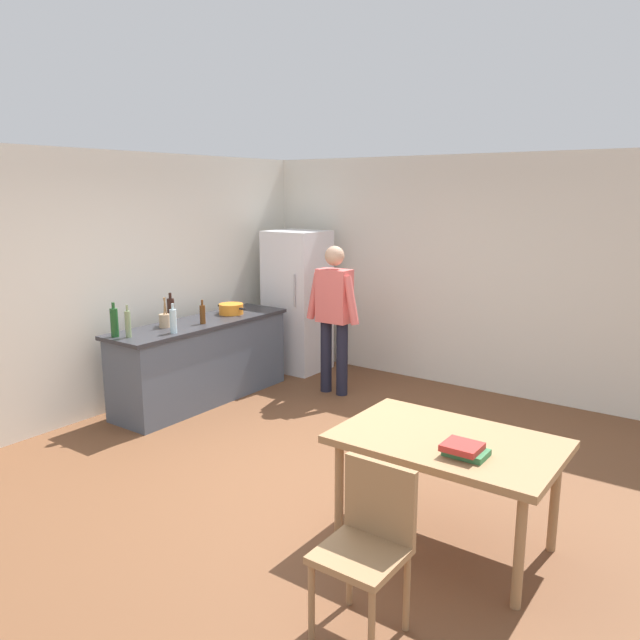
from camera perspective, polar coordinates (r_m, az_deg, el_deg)
name	(u,v)px	position (r m, az deg, el deg)	size (l,w,h in m)	color
ground_plane	(303,472)	(5.28, -1.61, -13.91)	(14.00, 14.00, 0.00)	brown
wall_back	(456,273)	(7.43, 12.50, 4.29)	(6.40, 0.12, 2.70)	silver
wall_left	(117,282)	(6.84, -18.27, 3.34)	(0.12, 5.60, 2.70)	silver
kitchen_counter	(202,361)	(6.95, -10.84, -3.73)	(0.64, 2.20, 0.90)	#4C5666
refrigerator	(297,301)	(7.94, -2.10, 1.76)	(0.70, 0.67, 1.80)	white
person	(334,310)	(6.94, 1.31, 0.93)	(0.70, 0.22, 1.70)	#1E1E2D
dining_table	(447,449)	(4.12, 11.71, -11.64)	(1.40, 0.90, 0.75)	#9E754C
chair	(369,537)	(3.41, 4.53, -19.36)	(0.42, 0.42, 0.91)	#9E754C
cooking_pot	(231,309)	(7.17, -8.23, 1.03)	(0.40, 0.28, 0.12)	orange
utensil_jar	(165,320)	(6.60, -14.20, 0.00)	(0.11, 0.11, 0.32)	tan
bottle_beer_brown	(203,314)	(6.69, -10.82, 0.55)	(0.06, 0.06, 0.26)	#5B3314
bottle_water_clear	(173,321)	(6.31, -13.43, -0.07)	(0.07, 0.07, 0.30)	silver
bottle_wine_dark	(171,311)	(6.73, -13.64, 0.83)	(0.08, 0.08, 0.34)	black
bottle_vinegar_tall	(128,324)	(6.24, -17.35, -0.33)	(0.06, 0.06, 0.32)	gray
bottle_wine_green	(114,322)	(6.31, -18.51, -0.19)	(0.08, 0.08, 0.34)	#1E5123
book_stack	(464,450)	(3.84, 13.21, -11.61)	(0.25, 0.21, 0.08)	#387A47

